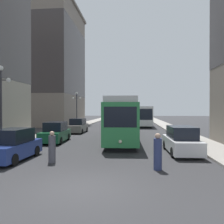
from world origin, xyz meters
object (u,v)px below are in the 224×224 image
object	(u,v)px
parked_car_left_near	(78,126)
parked_car_left_mid	(13,146)
lamp_post_left_far	(77,104)
streetcar	(122,118)
pedestrian_crossing_near	(52,148)
parked_car_right_far	(181,141)
transit_bus	(144,115)
lamp_post_left_near	(1,95)
parked_car_left_far	(55,133)
pedestrian_crossing_far	(158,153)

from	to	relation	value
parked_car_left_near	parked_car_left_mid	bearing A→B (deg)	-90.13
parked_car_left_mid	lamp_post_left_far	world-z (taller)	lamp_post_left_far
streetcar	parked_car_left_near	size ratio (longest dim) A/B	3.15
pedestrian_crossing_near	lamp_post_left_far	world-z (taller)	lamp_post_left_far
pedestrian_crossing_near	lamp_post_left_far	bearing A→B (deg)	138.93
parked_car_right_far	transit_bus	bearing A→B (deg)	-88.28
parked_car_left_near	parked_car_right_far	size ratio (longest dim) A/B	0.94
parked_car_left_mid	lamp_post_left_near	distance (m)	4.11
parked_car_left_mid	lamp_post_left_far	size ratio (longest dim) A/B	0.77
streetcar	parked_car_left_far	world-z (taller)	streetcar
lamp_post_left_near	pedestrian_crossing_near	bearing A→B (deg)	-28.31
pedestrian_crossing_far	lamp_post_left_far	world-z (taller)	lamp_post_left_far
parked_car_right_far	parked_car_left_far	bearing A→B (deg)	-24.53
parked_car_left_mid	parked_car_right_far	distance (m)	10.67
streetcar	lamp_post_left_far	size ratio (longest dim) A/B	2.59
pedestrian_crossing_near	lamp_post_left_far	size ratio (longest dim) A/B	0.31
transit_bus	parked_car_right_far	bearing A→B (deg)	-86.03
parked_car_left_near	parked_car_right_far	xyz separation A→B (m)	(10.23, -12.83, 0.00)
transit_bus	parked_car_left_mid	size ratio (longest dim) A/B	2.77
parked_car_left_far	pedestrian_crossing_near	distance (m)	8.23
streetcar	pedestrian_crossing_far	xyz separation A→B (m)	(2.30, -11.15, -1.27)
parked_car_right_far	lamp_post_left_near	xyz separation A→B (m)	(-12.13, -1.04, 3.07)
parked_car_right_far	parked_car_left_far	size ratio (longest dim) A/B	1.05
streetcar	parked_car_left_mid	size ratio (longest dim) A/B	3.38
parked_car_left_near	streetcar	bearing A→B (deg)	-46.26
parked_car_left_far	lamp_post_left_far	xyz separation A→B (m)	(-1.90, 15.49, 2.97)
transit_bus	pedestrian_crossing_near	size ratio (longest dim) A/B	6.79
parked_car_left_near	transit_bus	bearing A→B (deg)	54.72
pedestrian_crossing_near	transit_bus	bearing A→B (deg)	115.72
transit_bus	parked_car_left_mid	world-z (taller)	transit_bus
streetcar	parked_car_right_far	distance (m)	8.07
pedestrian_crossing_near	lamp_post_left_near	distance (m)	5.90
pedestrian_crossing_far	parked_car_left_mid	bearing A→B (deg)	171.59
parked_car_left_mid	parked_car_right_far	world-z (taller)	same
parked_car_left_far	pedestrian_crossing_near	size ratio (longest dim) A/B	2.68
pedestrian_crossing_near	lamp_post_left_far	distance (m)	23.93
parked_car_left_mid	streetcar	bearing A→B (deg)	59.87
lamp_post_left_far	parked_car_left_mid	bearing A→B (deg)	-85.26
transit_bus	parked_car_right_far	size ratio (longest dim) A/B	2.42
lamp_post_left_far	parked_car_left_near	bearing A→B (deg)	-74.97
streetcar	lamp_post_left_far	world-z (taller)	lamp_post_left_far
parked_car_left_far	pedestrian_crossing_near	bearing A→B (deg)	-75.07
transit_bus	pedestrian_crossing_near	world-z (taller)	transit_bus
pedestrian_crossing_near	pedestrian_crossing_far	world-z (taller)	pedestrian_crossing_far
pedestrian_crossing_far	transit_bus	bearing A→B (deg)	90.26
parked_car_left_near	pedestrian_crossing_far	world-z (taller)	parked_car_left_near
parked_car_left_near	lamp_post_left_far	xyz separation A→B (m)	(-1.90, 7.08, 2.97)
pedestrian_crossing_near	lamp_post_left_near	world-z (taller)	lamp_post_left_near
streetcar	transit_bus	distance (m)	19.05
transit_bus	lamp_post_left_far	size ratio (longest dim) A/B	2.12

